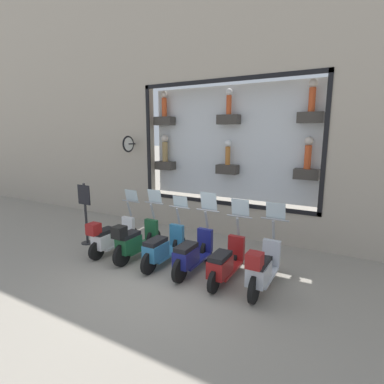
{
  "coord_description": "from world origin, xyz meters",
  "views": [
    {
      "loc": [
        -4.89,
        -3.56,
        3.11
      ],
      "look_at": [
        2.12,
        0.36,
        1.55
      ],
      "focal_mm": 28.0,
      "sensor_mm": 36.0,
      "label": 1
    }
  ],
  "objects_px": {
    "scooter_navy_2": "(192,253)",
    "scooter_white_5": "(110,236)",
    "scooter_silver_0": "(262,268)",
    "shop_sign_post": "(85,211)",
    "scooter_red_1": "(225,262)",
    "scooter_green_4": "(135,240)",
    "scooter_teal_3": "(163,248)"
  },
  "relations": [
    {
      "from": "scooter_navy_2",
      "to": "scooter_white_5",
      "type": "relative_size",
      "value": 1.01
    },
    {
      "from": "scooter_red_1",
      "to": "shop_sign_post",
      "type": "distance_m",
      "value": 4.38
    },
    {
      "from": "scooter_white_5",
      "to": "scooter_navy_2",
      "type": "bearing_deg",
      "value": -88.24
    },
    {
      "from": "scooter_silver_0",
      "to": "shop_sign_post",
      "type": "xyz_separation_m",
      "value": [
        0.18,
        5.16,
        0.46
      ]
    },
    {
      "from": "scooter_white_5",
      "to": "scooter_green_4",
      "type": "bearing_deg",
      "value": -88.91
    },
    {
      "from": "scooter_teal_3",
      "to": "scooter_white_5",
      "type": "bearing_deg",
      "value": 92.37
    },
    {
      "from": "scooter_red_1",
      "to": "scooter_white_5",
      "type": "bearing_deg",
      "value": 91.17
    },
    {
      "from": "scooter_white_5",
      "to": "shop_sign_post",
      "type": "distance_m",
      "value": 1.23
    },
    {
      "from": "scooter_navy_2",
      "to": "scooter_red_1",
      "type": "bearing_deg",
      "value": -90.61
    },
    {
      "from": "scooter_silver_0",
      "to": "scooter_white_5",
      "type": "xyz_separation_m",
      "value": [
        -0.02,
        4.05,
        -0.03
      ]
    },
    {
      "from": "scooter_red_1",
      "to": "shop_sign_post",
      "type": "bearing_deg",
      "value": 88.29
    },
    {
      "from": "scooter_red_1",
      "to": "scooter_teal_3",
      "type": "distance_m",
      "value": 1.62
    },
    {
      "from": "scooter_red_1",
      "to": "scooter_white_5",
      "type": "relative_size",
      "value": 1.0
    },
    {
      "from": "scooter_silver_0",
      "to": "scooter_red_1",
      "type": "height_order",
      "value": "scooter_silver_0"
    },
    {
      "from": "scooter_navy_2",
      "to": "scooter_teal_3",
      "type": "xyz_separation_m",
      "value": [
        -0.01,
        0.81,
        -0.02
      ]
    },
    {
      "from": "scooter_teal_3",
      "to": "scooter_green_4",
      "type": "bearing_deg",
      "value": 93.65
    },
    {
      "from": "scooter_red_1",
      "to": "scooter_silver_0",
      "type": "bearing_deg",
      "value": -93.51
    },
    {
      "from": "scooter_navy_2",
      "to": "scooter_white_5",
      "type": "height_order",
      "value": "scooter_navy_2"
    },
    {
      "from": "scooter_teal_3",
      "to": "scooter_silver_0",
      "type": "bearing_deg",
      "value": -91.19
    },
    {
      "from": "scooter_silver_0",
      "to": "scooter_teal_3",
      "type": "xyz_separation_m",
      "value": [
        0.05,
        2.43,
        -0.06
      ]
    },
    {
      "from": "scooter_red_1",
      "to": "scooter_teal_3",
      "type": "bearing_deg",
      "value": 89.97
    },
    {
      "from": "scooter_red_1",
      "to": "scooter_green_4",
      "type": "distance_m",
      "value": 2.43
    },
    {
      "from": "scooter_navy_2",
      "to": "scooter_teal_3",
      "type": "height_order",
      "value": "scooter_navy_2"
    },
    {
      "from": "scooter_teal_3",
      "to": "shop_sign_post",
      "type": "height_order",
      "value": "shop_sign_post"
    },
    {
      "from": "scooter_silver_0",
      "to": "scooter_teal_3",
      "type": "height_order",
      "value": "scooter_silver_0"
    },
    {
      "from": "scooter_red_1",
      "to": "scooter_navy_2",
      "type": "bearing_deg",
      "value": 89.39
    },
    {
      "from": "scooter_navy_2",
      "to": "scooter_teal_3",
      "type": "relative_size",
      "value": 1.0
    },
    {
      "from": "scooter_green_4",
      "to": "scooter_white_5",
      "type": "bearing_deg",
      "value": 91.09
    },
    {
      "from": "scooter_silver_0",
      "to": "shop_sign_post",
      "type": "distance_m",
      "value": 5.18
    },
    {
      "from": "scooter_green_4",
      "to": "scooter_white_5",
      "type": "distance_m",
      "value": 0.81
    },
    {
      "from": "scooter_teal_3",
      "to": "scooter_navy_2",
      "type": "bearing_deg",
      "value": -89.46
    },
    {
      "from": "scooter_silver_0",
      "to": "scooter_green_4",
      "type": "height_order",
      "value": "scooter_silver_0"
    }
  ]
}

